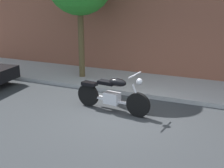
# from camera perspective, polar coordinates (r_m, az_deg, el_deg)

# --- Properties ---
(ground_plane) EXTENTS (60.00, 60.00, 0.00)m
(ground_plane) POSITION_cam_1_polar(r_m,az_deg,el_deg) (7.81, 2.53, -6.83)
(ground_plane) COLOR #303335
(sidewalk) EXTENTS (25.27, 2.57, 0.14)m
(sidewalk) POSITION_cam_1_polar(r_m,az_deg,el_deg) (10.54, 8.70, -0.29)
(sidewalk) COLOR #A1A1A1
(sidewalk) RESTS_ON ground
(motorcycle) EXTENTS (2.30, 0.70, 1.17)m
(motorcycle) POSITION_cam_1_polar(r_m,az_deg,el_deg) (8.16, 0.00, -2.10)
(motorcycle) COLOR black
(motorcycle) RESTS_ON ground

